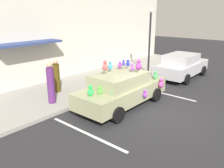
{
  "coord_description": "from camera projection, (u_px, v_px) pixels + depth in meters",
  "views": [
    {
      "loc": [
        -7.78,
        -4.24,
        4.02
      ],
      "look_at": [
        -0.14,
        2.2,
        0.9
      ],
      "focal_mm": 36.55,
      "sensor_mm": 36.0,
      "label": 1
    }
  ],
  "objects": [
    {
      "name": "ground_plane",
      "position": [
        154.0,
        114.0,
        9.49
      ],
      "size": [
        60.0,
        60.0,
        0.0
      ],
      "primitive_type": "plane",
      "color": "#262628"
    },
    {
      "name": "storefront_building",
      "position": [
        47.0,
        28.0,
        12.92
      ],
      "size": [
        24.0,
        1.25,
        6.4
      ],
      "color": "beige",
      "rests_on": "ground"
    },
    {
      "name": "pedestrian_by_lamp",
      "position": [
        51.0,
        84.0,
        10.03
      ],
      "size": [
        0.33,
        0.33,
        1.87
      ],
      "color": "#542665",
      "rests_on": "sidewalk"
    },
    {
      "name": "teddy_bear_on_sidewalk",
      "position": [
        111.0,
        81.0,
        12.59
      ],
      "size": [
        0.3,
        0.25,
        0.57
      ],
      "color": "#9E723D",
      "rests_on": "sidewalk"
    },
    {
      "name": "plush_covered_car",
      "position": [
        122.0,
        89.0,
        10.08
      ],
      "size": [
        4.66,
        2.14,
        2.18
      ],
      "color": "#9A9D75",
      "rests_on": "ground"
    },
    {
      "name": "sidewalk",
      "position": [
        75.0,
        88.0,
        12.54
      ],
      "size": [
        24.0,
        4.0,
        0.15
      ],
      "primitive_type": "cube",
      "color": "gray",
      "rests_on": "ground"
    },
    {
      "name": "parking_stripe_rear",
      "position": [
        87.0,
        133.0,
        7.95
      ],
      "size": [
        0.12,
        3.6,
        0.01
      ],
      "primitive_type": "cube",
      "color": "silver",
      "rests_on": "ground"
    },
    {
      "name": "parked_sedan_behind",
      "position": [
        182.0,
        65.0,
        14.65
      ],
      "size": [
        4.38,
        2.05,
        1.54
      ],
      "color": "#B7B7BC",
      "rests_on": "ground"
    },
    {
      "name": "parking_stripe_front",
      "position": [
        162.0,
        93.0,
        11.94
      ],
      "size": [
        0.12,
        3.6,
        0.01
      ],
      "primitive_type": "cube",
      "color": "silver",
      "rests_on": "ground"
    },
    {
      "name": "street_lamp_post",
      "position": [
        150.0,
        35.0,
        14.62
      ],
      "size": [
        0.28,
        0.28,
        4.17
      ],
      "color": "black",
      "rests_on": "sidewalk"
    },
    {
      "name": "pedestrian_near_shopfront",
      "position": [
        57.0,
        76.0,
        11.5
      ],
      "size": [
        0.33,
        0.33,
        1.7
      ],
      "color": "#46380F",
      "rests_on": "sidewalk"
    }
  ]
}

